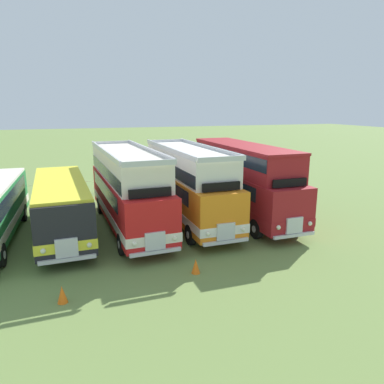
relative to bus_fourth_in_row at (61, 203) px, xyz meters
The scene contains 8 objects.
ground_plane 1.77m from the bus_fourth_in_row, 89.66° to the left, with size 200.00×200.00×0.00m, color olive.
bus_fourth_in_row is the anchor object (origin of this frame).
bus_fifth_in_row 3.60m from the bus_fourth_in_row, ahead, with size 2.99×10.91×4.52m.
bus_sixth_in_row 7.12m from the bus_fourth_in_row, ahead, with size 2.71×10.64×4.52m.
bus_seventh_in_row 10.66m from the bus_fourth_in_row, ahead, with size 2.68×10.87×4.49m.
cone_near_end 8.59m from the bus_fourth_in_row, 52.54° to the right, with size 0.36×0.36×0.62m, color orange.
cone_mid_row 7.52m from the bus_fourth_in_row, 90.52° to the right, with size 0.36×0.36×0.63m, color orange.
rope_fence_line 9.69m from the bus_fourth_in_row, 89.99° to the left, with size 27.36×0.08×1.05m.
Camera 1 is at (0.43, -20.09, 6.75)m, focal length 34.11 mm.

